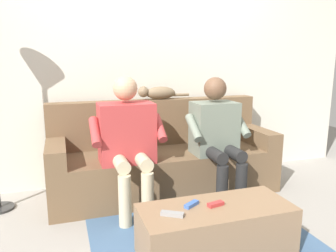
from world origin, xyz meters
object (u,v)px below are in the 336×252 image
couch (163,160)px  cat_on_backrest (158,93)px  person_left_seated (217,132)px  remote_red (215,204)px  remote_blue (192,204)px  person_right_seated (128,136)px  remote_gray (172,214)px  coffee_table (216,231)px

couch → cat_on_backrest: 0.68m
person_left_seated → remote_red: 0.96m
cat_on_backrest → remote_blue: (0.17, 1.34, -0.59)m
person_right_seated → person_left_seated: bearing=178.8°
remote_red → couch: bearing=78.4°
person_left_seated → remote_gray: size_ratio=7.91×
person_right_seated → remote_red: 0.98m
couch → cat_on_backrest: cat_on_backrest is taller
coffee_table → couch: bearing=-90.0°
cat_on_backrest → remote_blue: bearing=82.9°
coffee_table → person_right_seated: 1.06m
person_left_seated → remote_blue: 1.00m
couch → remote_gray: couch is taller
coffee_table → remote_gray: 0.36m
remote_gray → person_left_seated: bearing=-97.9°
couch → person_left_seated: size_ratio=1.91×
couch → remote_blue: couch is taller
person_right_seated → remote_red: size_ratio=10.20×
person_right_seated → remote_blue: person_right_seated is taller
person_right_seated → remote_gray: bearing=96.0°
couch → remote_red: bearing=89.9°
couch → person_left_seated: person_left_seated is taller
person_left_seated → remote_blue: size_ratio=9.57×
remote_gray → remote_blue: bearing=-119.5°
couch → remote_red: (0.00, 1.16, 0.05)m
person_left_seated → couch: bearing=-39.1°
person_right_seated → remote_blue: size_ratio=9.77×
remote_blue → coffee_table: bearing=127.4°
person_right_seated → remote_blue: (-0.26, 0.80, -0.29)m
coffee_table → person_left_seated: bearing=-115.9°
couch → cat_on_backrest: size_ratio=3.98×
remote_blue → remote_red: (-0.15, 0.05, -0.00)m
cat_on_backrest → remote_red: bearing=89.3°
remote_red → cat_on_backrest: bearing=77.8°
coffee_table → person_right_seated: size_ratio=0.88×
couch → remote_gray: 1.24m
couch → person_left_seated: 0.62m
coffee_table → person_right_seated: person_right_seated is taller
couch → coffee_table: size_ratio=2.13×
person_right_seated → remote_red: bearing=115.7°
person_right_seated → coffee_table: bearing=115.5°
couch → coffee_table: bearing=90.0°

